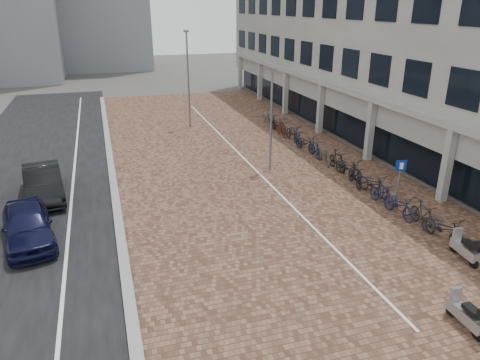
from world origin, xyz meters
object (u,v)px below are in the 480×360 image
at_px(car_dark, 43,183).
at_px(parking_sign, 399,177).
at_px(scooter_front, 466,247).
at_px(car_navy, 27,225).
at_px(scooter_back, 467,313).

height_order(car_dark, parking_sign, parking_sign).
bearing_deg(scooter_front, car_dark, 150.92).
bearing_deg(parking_sign, car_navy, -177.74).
bearing_deg(parking_sign, car_dark, 166.38).
xyz_separation_m(car_navy, parking_sign, (14.64, -1.57, 0.77)).
relative_size(car_dark, parking_sign, 1.99).
xyz_separation_m(car_navy, scooter_back, (11.81, -8.65, -0.21)).
relative_size(car_navy, scooter_back, 2.86).
bearing_deg(car_navy, scooter_front, -32.70).
relative_size(car_dark, scooter_front, 3.03).
xyz_separation_m(car_navy, car_dark, (0.17, 4.27, 0.03)).
height_order(car_dark, scooter_back, car_dark).
height_order(scooter_front, parking_sign, parking_sign).
height_order(car_dark, scooter_front, car_dark).
bearing_deg(scooter_back, car_navy, 146.41).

